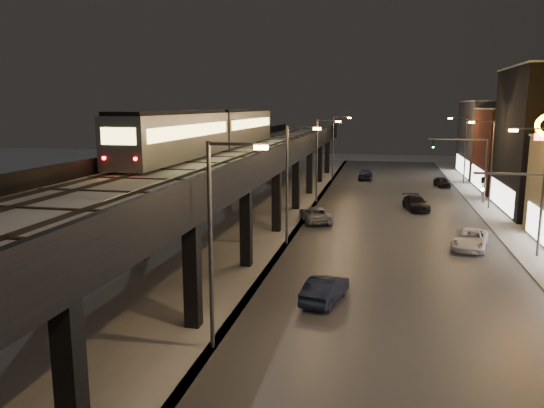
{
  "coord_description": "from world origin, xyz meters",
  "views": [
    {
      "loc": [
        6.28,
        -7.57,
        10.4
      ],
      "look_at": [
        0.27,
        20.95,
        5.0
      ],
      "focal_mm": 35.0,
      "sensor_mm": 36.0,
      "label": 1
    }
  ],
  "objects_px": {
    "subway_train": "(214,130)",
    "car_onc_white": "(416,204)",
    "car_onc_dark": "(470,240)",
    "car_onc_red": "(442,182)",
    "car_far_white": "(365,175)",
    "car_mid_silver": "(315,215)",
    "car_near_white": "(325,290)"
  },
  "relations": [
    {
      "from": "subway_train",
      "to": "car_onc_white",
      "type": "bearing_deg",
      "value": 27.04
    },
    {
      "from": "car_onc_dark",
      "to": "car_onc_red",
      "type": "distance_m",
      "value": 31.17
    },
    {
      "from": "car_far_white",
      "to": "car_onc_red",
      "type": "distance_m",
      "value": 11.12
    },
    {
      "from": "car_mid_silver",
      "to": "car_onc_red",
      "type": "distance_m",
      "value": 27.86
    },
    {
      "from": "subway_train",
      "to": "car_onc_red",
      "type": "relative_size",
      "value": 9.42
    },
    {
      "from": "car_onc_white",
      "to": "car_onc_red",
      "type": "xyz_separation_m",
      "value": [
        4.18,
        16.79,
        -0.07
      ]
    },
    {
      "from": "car_near_white",
      "to": "car_far_white",
      "type": "height_order",
      "value": "car_far_white"
    },
    {
      "from": "car_mid_silver",
      "to": "car_onc_dark",
      "type": "height_order",
      "value": "car_mid_silver"
    },
    {
      "from": "car_near_white",
      "to": "car_onc_white",
      "type": "bearing_deg",
      "value": -90.28
    },
    {
      "from": "car_near_white",
      "to": "car_mid_silver",
      "type": "relative_size",
      "value": 0.84
    },
    {
      "from": "car_far_white",
      "to": "car_mid_silver",
      "type": "bearing_deg",
      "value": 84.59
    },
    {
      "from": "car_onc_dark",
      "to": "car_onc_white",
      "type": "relative_size",
      "value": 1.05
    },
    {
      "from": "subway_train",
      "to": "car_near_white",
      "type": "distance_m",
      "value": 22.98
    },
    {
      "from": "car_near_white",
      "to": "car_mid_silver",
      "type": "distance_m",
      "value": 19.95
    },
    {
      "from": "car_mid_silver",
      "to": "car_onc_red",
      "type": "xyz_separation_m",
      "value": [
        13.43,
        24.41,
        -0.07
      ]
    },
    {
      "from": "subway_train",
      "to": "car_far_white",
      "type": "relative_size",
      "value": 7.71
    },
    {
      "from": "subway_train",
      "to": "car_mid_silver",
      "type": "bearing_deg",
      "value": 10.53
    },
    {
      "from": "car_far_white",
      "to": "car_onc_white",
      "type": "height_order",
      "value": "car_far_white"
    },
    {
      "from": "car_onc_red",
      "to": "car_onc_dark",
      "type": "bearing_deg",
      "value": -103.07
    },
    {
      "from": "subway_train",
      "to": "car_onc_red",
      "type": "xyz_separation_m",
      "value": [
        22.37,
        26.07,
        -7.71
      ]
    },
    {
      "from": "subway_train",
      "to": "car_mid_silver",
      "type": "relative_size",
      "value": 6.87
    },
    {
      "from": "car_onc_white",
      "to": "car_onc_red",
      "type": "bearing_deg",
      "value": 64.1
    },
    {
      "from": "car_mid_silver",
      "to": "car_onc_white",
      "type": "distance_m",
      "value": 11.98
    },
    {
      "from": "subway_train",
      "to": "car_onc_red",
      "type": "distance_m",
      "value": 35.2
    },
    {
      "from": "subway_train",
      "to": "car_far_white",
      "type": "distance_m",
      "value": 34.18
    },
    {
      "from": "car_mid_silver",
      "to": "car_onc_red",
      "type": "relative_size",
      "value": 1.37
    },
    {
      "from": "car_mid_silver",
      "to": "car_onc_dark",
      "type": "xyz_separation_m",
      "value": [
        12.32,
        -6.74,
        -0.0
      ]
    },
    {
      "from": "car_onc_dark",
      "to": "car_far_white",
      "type": "bearing_deg",
      "value": 117.33
    },
    {
      "from": "car_onc_white",
      "to": "subway_train",
      "type": "bearing_deg",
      "value": -164.87
    },
    {
      "from": "subway_train",
      "to": "car_onc_dark",
      "type": "bearing_deg",
      "value": -13.45
    },
    {
      "from": "subway_train",
      "to": "car_onc_white",
      "type": "distance_m",
      "value": 21.8
    },
    {
      "from": "car_near_white",
      "to": "car_onc_dark",
      "type": "relative_size",
      "value": 0.85
    }
  ]
}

